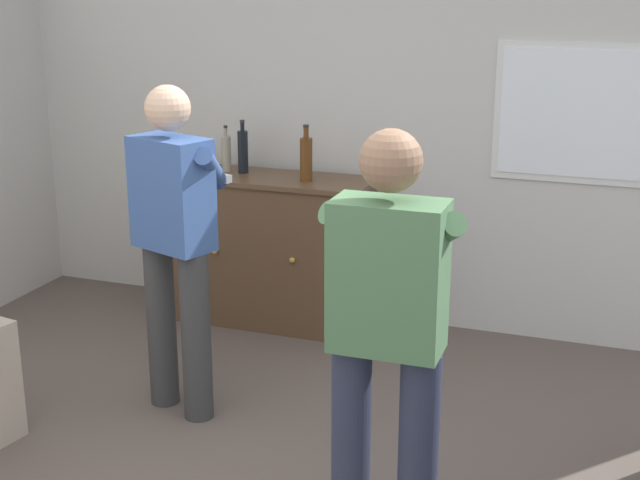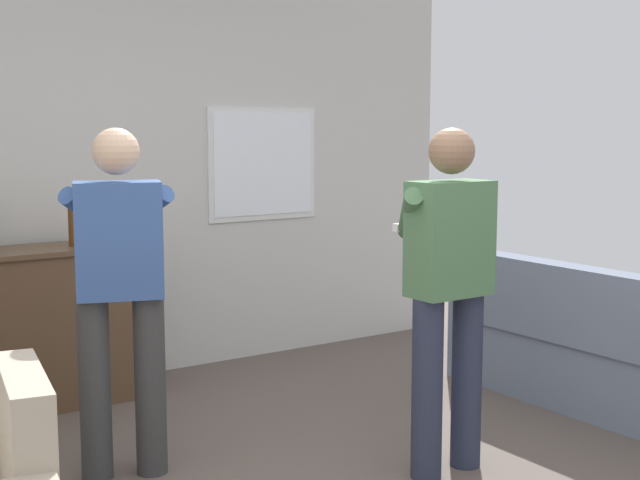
# 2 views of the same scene
# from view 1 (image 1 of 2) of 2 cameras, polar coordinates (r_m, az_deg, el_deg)

# --- Properties ---
(wall_back_with_window) EXTENTS (5.20, 0.15, 2.80)m
(wall_back_with_window) POSITION_cam_1_polar(r_m,az_deg,el_deg) (5.59, 5.63, 8.59)
(wall_back_with_window) COLOR beige
(wall_back_with_window) RESTS_ON ground
(sideboard_cabinet) EXTENTS (1.34, 0.49, 0.96)m
(sideboard_cabinet) POSITION_cam_1_polar(r_m,az_deg,el_deg) (5.71, -3.34, -0.62)
(sideboard_cabinet) COLOR brown
(sideboard_cabinet) RESTS_ON ground
(bottle_wine_green) EXTENTS (0.08, 0.08, 0.34)m
(bottle_wine_green) POSITION_cam_1_polar(r_m,az_deg,el_deg) (5.42, -0.89, 5.26)
(bottle_wine_green) COLOR #593314
(bottle_wine_green) RESTS_ON sideboard_cabinet
(bottle_liquor_amber) EXTENTS (0.06, 0.06, 0.30)m
(bottle_liquor_amber) POSITION_cam_1_polar(r_m,az_deg,el_deg) (5.73, -6.02, 5.56)
(bottle_liquor_amber) COLOR gray
(bottle_liquor_amber) RESTS_ON sideboard_cabinet
(bottle_spirits_clear) EXTENTS (0.07, 0.07, 0.34)m
(bottle_spirits_clear) POSITION_cam_1_polar(r_m,az_deg,el_deg) (5.67, -4.96, 5.71)
(bottle_spirits_clear) COLOR black
(bottle_spirits_clear) RESTS_ON sideboard_cabinet
(person_standing_left) EXTENTS (0.53, 0.52, 1.68)m
(person_standing_left) POSITION_cam_1_polar(r_m,az_deg,el_deg) (4.45, -9.22, 0.26)
(person_standing_left) COLOR #383838
(person_standing_left) RESTS_ON ground
(person_standing_right) EXTENTS (0.56, 0.48, 1.68)m
(person_standing_right) POSITION_cam_1_polar(r_m,az_deg,el_deg) (3.23, 4.36, -5.95)
(person_standing_right) COLOR #282D42
(person_standing_right) RESTS_ON ground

